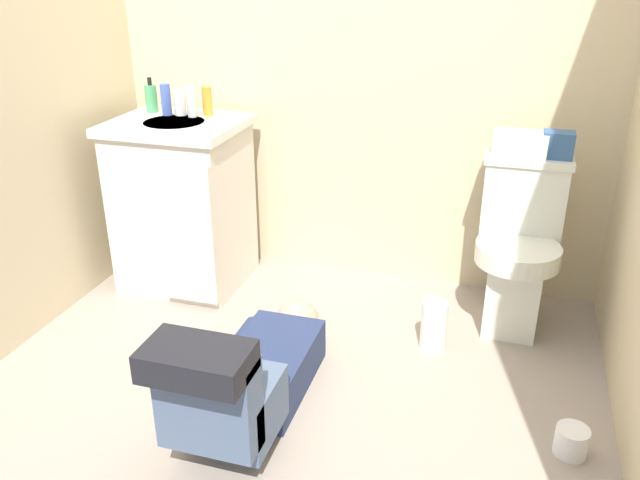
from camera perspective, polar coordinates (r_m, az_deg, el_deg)
The scene contains 15 objects.
ground_plane at distance 2.58m, azimuth -2.89°, elevation -13.11°, with size 2.87×3.09×0.04m, color gray.
wall_back at distance 3.11m, azimuth 3.61°, elevation 17.82°, with size 2.53×0.08×2.40m, color beige.
toilet at distance 2.93m, azimuth 16.96°, elevation -0.57°, with size 0.36×0.46×0.75m.
vanity_cabinet at distance 3.22m, azimuth -11.88°, elevation 3.23°, with size 0.60×0.53×0.82m.
faucet at distance 3.22m, azimuth -11.40°, elevation 11.66°, with size 0.02×0.02×0.10m, color silver.
person_plumber at distance 2.34m, azimuth -6.23°, elevation -11.68°, with size 0.38×1.06×0.52m.
tissue_box at distance 2.87m, azimuth 17.14°, elevation 8.13°, with size 0.22×0.11×0.10m, color silver.
toiletry_bag at distance 2.88m, azimuth 20.15°, elevation 7.85°, with size 0.12×0.09×0.11m, color #33598C.
soap_dispenser at distance 3.29m, azimuth -14.59°, elevation 11.95°, with size 0.06×0.06×0.17m.
bottle_blue at distance 3.21m, azimuth -13.36°, elevation 11.90°, with size 0.05×0.05×0.15m, color #445FB8.
bottle_white at distance 3.21m, azimuth -12.19°, elevation 11.70°, with size 0.06×0.06×0.12m, color white.
bottle_clear at distance 3.16m, azimuth -11.20°, elevation 11.82°, with size 0.04×0.04×0.14m, color silver.
bottle_amber at distance 3.16m, azimuth -9.87°, elevation 11.89°, with size 0.05×0.05×0.14m, color #C08C2A.
paper_towel_roll at distance 2.77m, azimuth 9.95°, elevation -7.38°, with size 0.11×0.11×0.22m, color white.
toilet_paper_roll at distance 2.40m, azimuth 21.18°, elevation -16.14°, with size 0.11×0.11×0.10m, color white.
Camera 1 is at (0.71, -1.93, 1.54)m, focal length 36.48 mm.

